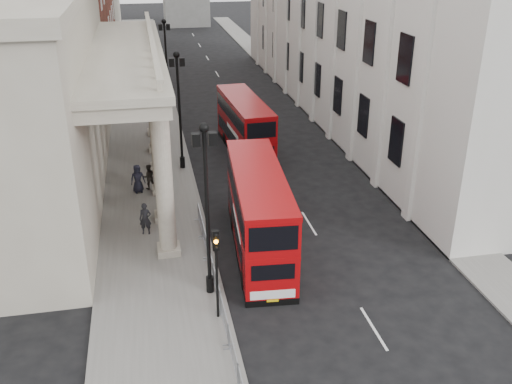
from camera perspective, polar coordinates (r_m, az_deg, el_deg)
ground at (r=24.43m, az=-1.93°, el=-15.15°), size 260.00×260.00×0.00m
sidewalk_west at (r=51.02m, az=-10.94°, el=6.29°), size 6.00×140.00×0.12m
sidewalk_east at (r=53.59m, az=7.08°, el=7.43°), size 3.00×140.00×0.12m
kerb at (r=51.10m, az=-7.62°, el=6.56°), size 0.20×140.00×0.14m
portico_building at (r=38.59m, az=-22.52°, el=8.23°), size 9.00×28.00×12.00m
lamp_post_south at (r=25.10m, az=-4.95°, el=-0.78°), size 1.05×0.44×8.32m
lamp_post_mid at (r=40.12m, az=-7.70°, el=8.82°), size 1.05×0.44×8.32m
lamp_post_north at (r=55.68m, az=-8.97°, el=13.12°), size 1.05×0.44×8.32m
traffic_light at (r=24.18m, az=-3.99°, el=-6.64°), size 0.28×0.33×4.30m
crowd_barriers at (r=25.74m, az=-3.57°, el=-10.98°), size 0.50×18.75×1.10m
bus_near at (r=29.81m, az=0.27°, el=-1.88°), size 3.30×10.57×4.49m
bus_far at (r=43.95m, az=-1.13°, el=6.73°), size 2.94×9.90×4.22m
pedestrian_a at (r=32.44m, az=-11.01°, el=-2.65°), size 0.73×0.53×1.84m
pedestrian_b at (r=38.19m, az=-10.69°, el=1.52°), size 0.92×0.78×1.69m
pedestrian_c at (r=37.77m, az=-11.75°, el=1.32°), size 1.02×0.76×1.89m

